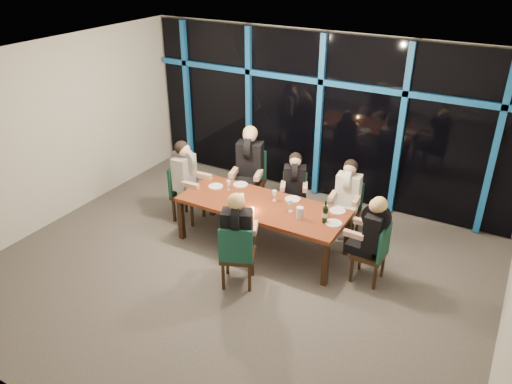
# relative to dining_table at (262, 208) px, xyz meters

# --- Properties ---
(room) EXTENTS (7.04, 7.00, 3.02)m
(room) POSITION_rel_dining_table_xyz_m (0.00, -0.80, 1.34)
(room) COLOR #5E5853
(room) RESTS_ON ground
(window_wall) EXTENTS (6.86, 0.43, 2.94)m
(window_wall) POSITION_rel_dining_table_xyz_m (0.01, 2.13, 0.87)
(window_wall) COLOR black
(window_wall) RESTS_ON ground
(dining_table) EXTENTS (2.60, 1.00, 0.75)m
(dining_table) POSITION_rel_dining_table_xyz_m (0.00, 0.00, 0.00)
(dining_table) COLOR brown
(dining_table) RESTS_ON ground
(chair_far_left) EXTENTS (0.60, 0.60, 1.06)m
(chair_far_left) POSITION_rel_dining_table_xyz_m (-0.80, 1.03, -0.09)
(chair_far_left) COLOR #301E10
(chair_far_left) RESTS_ON ground
(chair_far_mid) EXTENTS (0.53, 0.53, 0.87)m
(chair_far_mid) POSITION_rel_dining_table_xyz_m (0.09, 0.95, -0.19)
(chair_far_mid) COLOR #301E10
(chair_far_mid) RESTS_ON ground
(chair_far_right) EXTENTS (0.46, 0.46, 0.91)m
(chair_far_right) POSITION_rel_dining_table_xyz_m (1.02, 1.00, -0.17)
(chair_far_right) COLOR #301E10
(chair_far_right) RESTS_ON ground
(chair_end_left) EXTENTS (0.48, 0.48, 0.98)m
(chair_end_left) POSITION_rel_dining_table_xyz_m (-1.60, 0.11, -0.13)
(chair_end_left) COLOR #301E10
(chair_end_left) RESTS_ON ground
(chair_end_right) EXTENTS (0.44, 0.44, 0.91)m
(chair_end_right) POSITION_rel_dining_table_xyz_m (1.80, -0.02, -0.17)
(chair_end_right) COLOR #301E10
(chair_end_right) RESTS_ON ground
(chair_near_mid) EXTENTS (0.60, 0.60, 0.99)m
(chair_near_mid) POSITION_rel_dining_table_xyz_m (0.19, -1.07, -0.13)
(chair_near_mid) COLOR #301E10
(chair_near_mid) RESTS_ON ground
(diner_far_left) EXTENTS (0.61, 0.71, 1.03)m
(diner_far_left) POSITION_rel_dining_table_xyz_m (-0.78, 0.95, 0.33)
(diner_far_left) COLOR black
(diner_far_left) RESTS_ON ground
(diner_far_mid) EXTENTS (0.54, 0.60, 0.85)m
(diner_far_mid) POSITION_rel_dining_table_xyz_m (0.12, 0.88, 0.15)
(diner_far_mid) COLOR black
(diner_far_mid) RESTS_ON ground
(diner_far_right) EXTENTS (0.48, 0.59, 0.89)m
(diner_far_right) POSITION_rel_dining_table_xyz_m (1.02, 0.92, 0.19)
(diner_far_right) COLOR white
(diner_far_right) RESTS_ON ground
(diner_end_left) EXTENTS (0.62, 0.50, 0.95)m
(diner_end_left) POSITION_rel_dining_table_xyz_m (-1.51, 0.11, 0.25)
(diner_end_left) COLOR black
(diner_end_left) RESTS_ON ground
(diner_end_right) EXTENTS (0.57, 0.46, 0.89)m
(diner_end_right) POSITION_rel_dining_table_xyz_m (1.72, -0.02, 0.19)
(diner_end_right) COLOR black
(diner_end_right) RESTS_ON ground
(diner_near_mid) EXTENTS (0.62, 0.68, 0.96)m
(diner_near_mid) POSITION_rel_dining_table_xyz_m (0.16, -0.99, 0.26)
(diner_near_mid) COLOR black
(diner_near_mid) RESTS_ON ground
(plate_far_left) EXTENTS (0.24, 0.24, 0.01)m
(plate_far_left) POSITION_rel_dining_table_xyz_m (-0.63, 0.40, 0.08)
(plate_far_left) COLOR white
(plate_far_left) RESTS_ON dining_table
(plate_far_mid) EXTENTS (0.24, 0.24, 0.01)m
(plate_far_mid) POSITION_rel_dining_table_xyz_m (0.33, 0.36, 0.08)
(plate_far_mid) COLOR white
(plate_far_mid) RESTS_ON dining_table
(plate_far_right) EXTENTS (0.24, 0.24, 0.01)m
(plate_far_right) POSITION_rel_dining_table_xyz_m (1.08, 0.36, 0.08)
(plate_far_right) COLOR white
(plate_far_right) RESTS_ON dining_table
(plate_end_left) EXTENTS (0.24, 0.24, 0.01)m
(plate_end_left) POSITION_rel_dining_table_xyz_m (-0.95, 0.15, 0.08)
(plate_end_left) COLOR white
(plate_end_left) RESTS_ON dining_table
(plate_end_right) EXTENTS (0.24, 0.24, 0.01)m
(plate_end_right) POSITION_rel_dining_table_xyz_m (1.16, -0.00, 0.08)
(plate_end_right) COLOR white
(plate_end_right) RESTS_ON dining_table
(plate_near_mid) EXTENTS (0.24, 0.24, 0.01)m
(plate_near_mid) POSITION_rel_dining_table_xyz_m (-0.06, -0.47, 0.08)
(plate_near_mid) COLOR white
(plate_near_mid) RESTS_ON dining_table
(wine_bottle) EXTENTS (0.08, 0.08, 0.34)m
(wine_bottle) POSITION_rel_dining_table_xyz_m (1.03, -0.03, 0.20)
(wine_bottle) COLOR black
(wine_bottle) RESTS_ON dining_table
(water_pitcher) EXTENTS (0.11, 0.10, 0.18)m
(water_pitcher) POSITION_rel_dining_table_xyz_m (0.67, -0.11, 0.16)
(water_pitcher) COLOR silver
(water_pitcher) RESTS_ON dining_table
(tea_light) EXTENTS (0.05, 0.05, 0.03)m
(tea_light) POSITION_rel_dining_table_xyz_m (-0.04, -0.24, 0.08)
(tea_light) COLOR #FA994B
(tea_light) RESTS_ON dining_table
(wine_glass_a) EXTENTS (0.07, 0.07, 0.19)m
(wine_glass_a) POSITION_rel_dining_table_xyz_m (-0.27, -0.17, 0.20)
(wine_glass_a) COLOR white
(wine_glass_a) RESTS_ON dining_table
(wine_glass_b) EXTENTS (0.07, 0.07, 0.17)m
(wine_glass_b) POSITION_rel_dining_table_xyz_m (0.10, 0.20, 0.19)
(wine_glass_b) COLOR silver
(wine_glass_b) RESTS_ON dining_table
(wine_glass_c) EXTENTS (0.07, 0.07, 0.19)m
(wine_glass_c) POSITION_rel_dining_table_xyz_m (0.46, 0.01, 0.21)
(wine_glass_c) COLOR silver
(wine_glass_c) RESTS_ON dining_table
(wine_glass_d) EXTENTS (0.06, 0.06, 0.16)m
(wine_glass_d) POSITION_rel_dining_table_xyz_m (-0.71, 0.15, 0.19)
(wine_glass_d) COLOR silver
(wine_glass_d) RESTS_ON dining_table
(wine_glass_e) EXTENTS (0.07, 0.07, 0.18)m
(wine_glass_e) POSITION_rel_dining_table_xyz_m (0.98, 0.13, 0.20)
(wine_glass_e) COLOR silver
(wine_glass_e) RESTS_ON dining_table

